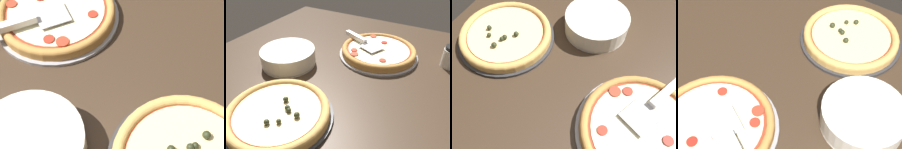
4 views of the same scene
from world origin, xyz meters
TOP-DOWN VIEW (x-y plane):
  - ground_plane at (0.00, 0.00)cm, footprint 151.73×119.51cm
  - pizza_pan_front at (3.67, -16.57)cm, footprint 35.33×35.33cm
  - pizza_front at (3.69, -16.57)cm, footprint 33.21×33.21cm
  - serving_spatula at (14.34, -18.72)cm, footprint 22.29×14.09cm
  - plate_stack at (34.90, 8.62)cm, footprint 22.76×22.76cm

SIDE VIEW (x-z plane):
  - ground_plane at x=0.00cm, z-range -3.60..0.00cm
  - pizza_pan_front at x=3.67cm, z-range 0.00..1.00cm
  - pizza_front at x=3.69cm, z-range 1.04..4.35cm
  - plate_stack at x=34.90cm, z-range 0.00..7.00cm
  - serving_spatula at x=14.34cm, z-range 4.12..6.12cm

